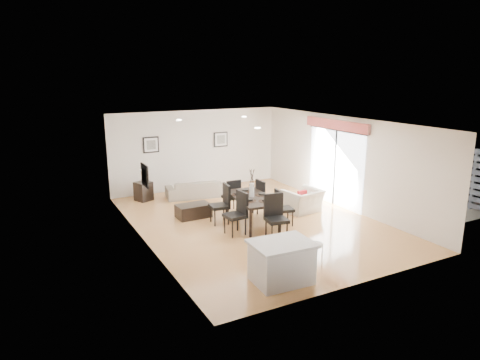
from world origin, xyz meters
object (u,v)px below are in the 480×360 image
coffee_table (194,211)px  side_table (144,191)px  bar_stool (316,248)px  dining_chair_wfar (223,202)px  dining_chair_foot (232,194)px  armchair (303,201)px  dining_chair_enear (282,206)px  sofa (195,189)px  dining_table (252,199)px  dining_chair_efar (264,196)px  kitchen_island (282,262)px  dining_chair_head (275,214)px  dining_chair_wnear (238,211)px

coffee_table → side_table: bearing=107.5°
side_table → bar_stool: bearing=-76.0°
dining_chair_wfar → dining_chair_foot: (0.64, 0.69, -0.05)m
armchair → dining_chair_enear: size_ratio=1.05×
sofa → dining_table: 3.15m
dining_chair_foot → coffee_table: (-1.15, 0.11, -0.36)m
dining_chair_efar → kitchen_island: (-1.73, -3.55, -0.17)m
dining_table → armchair: bearing=13.3°
kitchen_island → armchair: bearing=51.8°
dining_chair_enear → side_table: size_ratio=1.61×
armchair → dining_chair_head: dining_chair_head is taller
dining_chair_wnear → dining_chair_enear: (1.28, 0.01, -0.06)m
armchair → dining_chair_wnear: bearing=6.9°
sofa → side_table: bearing=-4.5°
dining_chair_head → side_table: (-1.95, 4.63, -0.31)m
dining_chair_wfar → dining_chair_wnear: bearing=7.1°
sofa → dining_chair_efar: bearing=120.0°
dining_chair_wfar → coffee_table: 1.04m
dining_chair_enear → kitchen_island: 3.17m
dining_chair_head → side_table: size_ratio=1.83×
armchair → dining_chair_efar: 1.22m
armchair → coffee_table: (-2.97, 1.02, -0.14)m
dining_chair_efar → side_table: (-2.57, 3.05, -0.28)m
armchair → dining_chair_efar: bearing=-19.6°
dining_chair_enear → bar_stool: size_ratio=1.53×
dining_chair_foot → dining_chair_wnear: bearing=69.0°
kitchen_island → bar_stool: bearing=2.9°
dining_table → dining_chair_foot: dining_chair_foot is taller
dining_chair_wfar → kitchen_island: (-0.45, -3.54, -0.18)m
coffee_table → side_table: (-0.78, 2.26, 0.11)m
sofa → dining_table: size_ratio=0.98×
armchair → sofa: bearing=-61.7°
sofa → coffee_table: sofa is taller
sofa → kitchen_island: 6.24m
dining_chair_enear → coffee_table: size_ratio=1.05×
dining_chair_efar → dining_chair_head: size_ratio=0.94×
sofa → dining_chair_wnear: 3.58m
dining_table → dining_chair_efar: bearing=41.6°
dining_chair_foot → dining_table: bearing=91.0°
dining_chair_wnear → dining_chair_foot: dining_chair_wnear is taller
dining_chair_wfar → kitchen_island: 3.57m
side_table → kitchen_island: kitchen_island is taller
dining_chair_wfar → dining_chair_enear: (1.29, -0.88, -0.05)m
dining_chair_efar → side_table: bearing=40.6°
sofa → bar_stool: bearing=100.1°
armchair → dining_table: bearing=-1.4°
dining_chair_head → coffee_table: bearing=125.9°
sofa → dining_chair_wfar: size_ratio=1.76×
dining_chair_wnear → side_table: bearing=-166.2°
armchair → coffee_table: bearing=-27.5°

